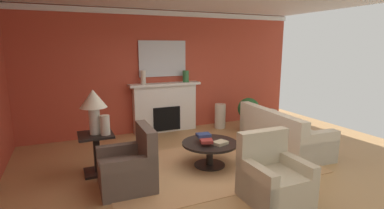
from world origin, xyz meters
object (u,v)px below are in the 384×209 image
Objects in this scene: vase_on_side_table at (105,125)px; armchair_facing_fireplace at (273,180)px; vase_tall_corner at (220,116)px; vase_mantel_left at (143,78)px; table_lamp at (93,103)px; mantel_mirror at (163,59)px; sofa at (281,135)px; vase_mantel_right at (186,76)px; side_table at (97,151)px; armchair_near_window at (129,169)px; coffee_table at (210,148)px; potted_plant at (248,111)px; fireplace at (165,109)px.

armchair_facing_fireplace is at bearing -42.02° from vase_on_side_table.
vase_mantel_left is (-1.98, 0.25, 1.08)m from vase_tall_corner.
vase_on_side_table is (0.15, -0.12, -0.36)m from table_lamp.
mantel_mirror is 3.34m from sofa.
side_table is at bearing -142.24° from vase_mantel_right.
side_table is (-0.39, 0.75, 0.09)m from armchair_near_window.
coffee_table is at bearing 8.94° from armchair_near_window.
vase_on_side_table reaches higher than coffee_table.
table_lamp is 4.15m from potted_plant.
potted_plant is (2.58, -0.67, -0.91)m from vase_mantel_left.
armchair_near_window reaches higher than sofa.
vase_on_side_table is 3.07m from vase_mantel_right.
fireplace is 2.70m from side_table.
coffee_table is 1.96m from side_table.
mantel_mirror is 1.45× the size of potted_plant.
mantel_mirror is 2.94m from vase_on_side_table.
potted_plant is (3.51, 1.96, 0.19)m from armchair_near_window.
fireplace reaches higher than side_table.
vase_mantel_left is (-0.55, -0.17, -0.43)m from mantel_mirror.
vase_mantel_right is (0.55, -0.17, -0.45)m from mantel_mirror.
vase_mantel_right is at bearing 37.76° from table_lamp.
mantel_mirror is 1.27× the size of armchair_facing_fireplace.
mantel_mirror is at bearing 157.50° from potted_plant.
vase_mantel_left is at bearing 54.79° from side_table.
sofa is 2.27× the size of armchair_facing_fireplace.
vase_mantel_right is (-1.28, 2.17, 1.09)m from sofa.
armchair_facing_fireplace is at bearing -133.18° from sofa.
armchair_facing_fireplace is at bearing -85.86° from mantel_mirror.
vase_on_side_table reaches higher than sofa.
sofa is at bearing -50.39° from fireplace.
vase_mantel_right is at bearing 155.61° from potted_plant.
coffee_table is (0.02, -2.56, -1.50)m from mantel_mirror.
mantel_mirror is at bearing 94.14° from armchair_facing_fireplace.
coffee_table is (0.02, -2.44, -0.25)m from fireplace.
vase_mantel_right is at bearing 52.26° from armchair_near_window.
vase_mantel_right is (2.03, 2.63, 1.08)m from armchair_near_window.
vase_mantel_right is (-0.88, 0.25, 1.06)m from vase_tall_corner.
mantel_mirror is 3.72× the size of vase_mantel_left.
table_lamp is 1.16× the size of vase_tall_corner.
armchair_facing_fireplace is at bearing -41.80° from table_lamp.
sofa is at bearing -2.69° from vase_on_side_table.
mantel_mirror is at bearing 17.18° from vase_mantel_left.
side_table reaches higher than coffee_table.
vase_mantel_left is (-0.55, -0.05, 0.82)m from fireplace.
fireplace is 2.69m from vase_on_side_table.
vase_mantel_right reaches higher than potted_plant.
sofa is 3.72m from side_table.
armchair_facing_fireplace is at bearing -93.92° from vase_mantel_right.
potted_plant is at bearing 17.21° from side_table.
side_table is (-1.89, 0.51, 0.06)m from coffee_table.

